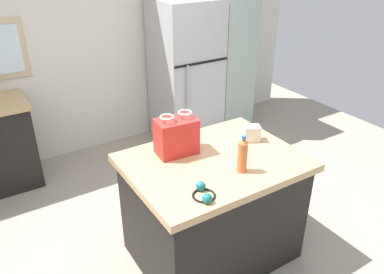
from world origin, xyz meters
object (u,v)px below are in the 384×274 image
Objects in this scene: kitchen_island at (212,208)px; refrigerator at (186,73)px; small_box at (252,133)px; bottle at (243,155)px; shopping_bag at (176,136)px; ear_defenders at (204,193)px; tall_cabinet at (227,49)px.

refrigerator is at bearing 64.19° from kitchen_island.
bottle is at bearing -138.11° from small_box.
refrigerator is 5.44× the size of shopping_bag.
ear_defenders is (-0.38, -0.11, -0.10)m from bottle.
shopping_bag is at bearing 76.81° from ear_defenders.
ear_defenders is at bearing -150.21° from small_box.
small_box is at bearing -13.42° from shopping_bag.
refrigerator is 1.91m from small_box.
bottle is 0.41m from ear_defenders.
tall_cabinet is (0.62, 0.00, 0.20)m from refrigerator.
tall_cabinet is at bearing 50.53° from ear_defenders.
bottle is (-0.35, -0.31, 0.06)m from small_box.
refrigerator reaches higher than kitchen_island.
kitchen_island is 0.61m from bottle.
shopping_bag is 0.59m from ear_defenders.
shopping_bag reaches higher than ear_defenders.
ear_defenders is at bearing -118.82° from refrigerator.
shopping_bag is (-0.18, 0.23, 0.58)m from kitchen_island.
small_box is 0.65× the size of ear_defenders.
refrigerator is 0.81× the size of tall_cabinet.
bottle is at bearing -111.77° from refrigerator.
shopping_bag reaches higher than small_box.
refrigerator reaches higher than shopping_bag.
kitchen_island is 0.65m from shopping_bag.
ear_defenders is at bearing -132.94° from kitchen_island.
kitchen_island is at bearing 106.66° from bottle.
shopping_bag is at bearing 128.72° from kitchen_island.
refrigerator reaches higher than small_box.
shopping_bag is 1.64× the size of ear_defenders.
ear_defenders is (-1.86, -2.26, -0.16)m from tall_cabinet.
refrigerator is 8.90× the size of ear_defenders.
bottle is at bearing 15.39° from ear_defenders.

